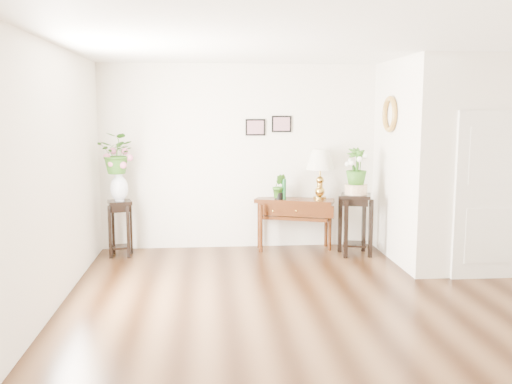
{
  "coord_description": "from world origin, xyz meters",
  "views": [
    {
      "loc": [
        -1.4,
        -5.93,
        2.08
      ],
      "look_at": [
        -0.77,
        1.3,
        1.06
      ],
      "focal_mm": 40.0,
      "sensor_mm": 36.0,
      "label": 1
    }
  ],
  "objects": [
    {
      "name": "art_print_right",
      "position": [
        -0.25,
        2.73,
        1.9
      ],
      "size": [
        0.3,
        0.02,
        0.25
      ],
      "primitive_type": "cube",
      "color": "black",
      "rests_on": "wall_back"
    },
    {
      "name": "plant_stand_b",
      "position": [
        0.76,
        2.09,
        0.45
      ],
      "size": [
        0.52,
        0.52,
        0.9
      ],
      "primitive_type": "cube",
      "rotation": [
        0.0,
        0.0,
        -0.28
      ],
      "color": "black",
      "rests_on": "floor"
    },
    {
      "name": "ceramic_bowl",
      "position": [
        0.76,
        2.09,
        0.98
      ],
      "size": [
        0.43,
        0.43,
        0.15
      ],
      "primitive_type": "cylinder",
      "rotation": [
        0.0,
        0.0,
        -0.42
      ],
      "color": "beige",
      "rests_on": "plant_stand_b"
    },
    {
      "name": "wall_back",
      "position": [
        0.0,
        2.75,
        1.4
      ],
      "size": [
        6.0,
        0.02,
        2.8
      ],
      "primitive_type": "cube",
      "color": "silver",
      "rests_on": "ground"
    },
    {
      "name": "table_lamp",
      "position": [
        0.31,
        2.51,
        1.13
      ],
      "size": [
        0.45,
        0.45,
        0.76
      ],
      "primitive_type": "cube",
      "rotation": [
        0.0,
        0.0,
        0.03
      ],
      "color": "#BB8D36",
      "rests_on": "console_table"
    },
    {
      "name": "wall_left",
      "position": [
        -3.0,
        0.0,
        1.4
      ],
      "size": [
        0.02,
        5.5,
        2.8
      ],
      "primitive_type": "cube",
      "color": "silver",
      "rests_on": "ground"
    },
    {
      "name": "narcissus",
      "position": [
        0.76,
        2.09,
        1.29
      ],
      "size": [
        0.36,
        0.36,
        0.55
      ],
      "primitive_type": "imported",
      "rotation": [
        0.0,
        0.0,
        0.19
      ],
      "color": "#2B6018",
      "rests_on": "ceramic_bowl"
    },
    {
      "name": "wall_ornament",
      "position": [
        1.16,
        1.9,
        2.05
      ],
      "size": [
        0.07,
        0.51,
        0.51
      ],
      "primitive_type": "torus",
      "rotation": [
        0.0,
        1.57,
        0.0
      ],
      "color": "#C18D3C",
      "rests_on": "partition"
    },
    {
      "name": "partition",
      "position": [
        2.1,
        1.77,
        1.4
      ],
      "size": [
        1.8,
        1.95,
        2.8
      ],
      "primitive_type": "cube",
      "color": "silver",
      "rests_on": "floor"
    },
    {
      "name": "porcelain_vase",
      "position": [
        -2.65,
        2.31,
        1.04
      ],
      "size": [
        0.31,
        0.31,
        0.44
      ],
      "primitive_type": null,
      "rotation": [
        0.0,
        0.0,
        0.26
      ],
      "color": "white",
      "rests_on": "plant_stand_a"
    },
    {
      "name": "green_vase",
      "position": [
        -0.24,
        2.51,
        0.95
      ],
      "size": [
        0.06,
        0.06,
        0.31
      ],
      "primitive_type": "cylinder",
      "rotation": [
        0.0,
        0.0,
        0.03
      ],
      "color": "#10481E",
      "rests_on": "console_table"
    },
    {
      "name": "wall_front",
      "position": [
        0.0,
        -2.75,
        1.4
      ],
      "size": [
        6.0,
        0.02,
        2.8
      ],
      "primitive_type": "cube",
      "color": "silver",
      "rests_on": "ground"
    },
    {
      "name": "art_print_left",
      "position": [
        -0.65,
        2.73,
        1.85
      ],
      "size": [
        0.3,
        0.02,
        0.25
      ],
      "primitive_type": "cube",
      "color": "black",
      "rests_on": "wall_back"
    },
    {
      "name": "lily_arrangement",
      "position": [
        -2.65,
        2.31,
        1.51
      ],
      "size": [
        0.67,
        0.63,
        0.59
      ],
      "primitive_type": "imported",
      "rotation": [
        0.0,
        0.0,
        -0.4
      ],
      "color": "#2B6018",
      "rests_on": "porcelain_vase"
    },
    {
      "name": "potted_plant",
      "position": [
        -0.31,
        2.51,
        0.96
      ],
      "size": [
        0.23,
        0.2,
        0.37
      ],
      "primitive_type": "imported",
      "rotation": [
        0.0,
        0.0,
        -0.2
      ],
      "color": "#2B6018",
      "rests_on": "console_table"
    },
    {
      "name": "console_table",
      "position": [
        -0.08,
        2.51,
        0.39
      ],
      "size": [
        1.23,
        0.76,
        0.78
      ],
      "primitive_type": "cube",
      "rotation": [
        0.0,
        0.0,
        -0.34
      ],
      "color": "black",
      "rests_on": "floor"
    },
    {
      "name": "plant_stand_a",
      "position": [
        -2.65,
        2.31,
        0.41
      ],
      "size": [
        0.39,
        0.39,
        0.81
      ],
      "primitive_type": "cube",
      "rotation": [
        0.0,
        0.0,
        0.26
      ],
      "color": "black",
      "rests_on": "floor"
    },
    {
      "name": "door",
      "position": [
        2.1,
        0.78,
        1.05
      ],
      "size": [
        0.9,
        0.05,
        2.1
      ],
      "primitive_type": "cube",
      "color": "silver",
      "rests_on": "floor"
    },
    {
      "name": "floor",
      "position": [
        0.0,
        0.0,
        0.0
      ],
      "size": [
        6.0,
        5.5,
        0.02
      ],
      "primitive_type": "cube",
      "color": "#52341D",
      "rests_on": "ground"
    },
    {
      "name": "ceiling",
      "position": [
        0.0,
        0.0,
        2.8
      ],
      "size": [
        6.0,
        5.5,
        0.02
      ],
      "primitive_type": "cube",
      "color": "white",
      "rests_on": "ground"
    }
  ]
}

